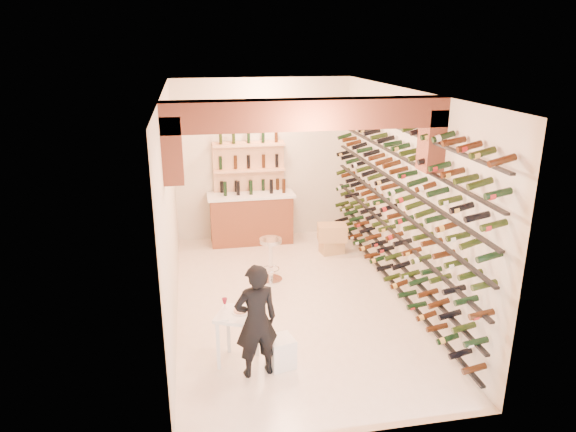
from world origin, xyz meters
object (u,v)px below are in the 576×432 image
at_px(tasting_table, 237,322).
at_px(chrome_barstool, 271,256).
at_px(back_counter, 251,217).
at_px(wine_rack, 390,201).
at_px(crate_lower, 332,246).
at_px(person, 256,321).
at_px(white_stool, 281,352).

distance_m(tasting_table, chrome_barstool, 2.42).
bearing_deg(back_counter, chrome_barstool, -86.93).
xyz_separation_m(wine_rack, back_counter, (-1.83, 2.65, -1.02)).
xyz_separation_m(back_counter, crate_lower, (1.43, -0.85, -0.40)).
distance_m(wine_rack, crate_lower, 2.32).
bearing_deg(chrome_barstool, wine_rack, -24.71).
xyz_separation_m(back_counter, tasting_table, (-0.68, -4.14, 0.03)).
bearing_deg(person, crate_lower, -128.29).
bearing_deg(chrome_barstool, person, -102.55).
relative_size(tasting_table, person, 0.58).
distance_m(wine_rack, tasting_table, 3.08).
xyz_separation_m(white_stool, crate_lower, (1.59, 3.46, -0.06)).
relative_size(back_counter, white_stool, 4.43).
height_order(tasting_table, chrome_barstool, tasting_table).
bearing_deg(back_counter, tasting_table, -99.27).
relative_size(white_stool, chrome_barstool, 0.51).
bearing_deg(crate_lower, wine_rack, -77.46).
bearing_deg(wine_rack, white_stool, -140.08).
bearing_deg(chrome_barstool, crate_lower, 36.81).
height_order(white_stool, person, person).
height_order(back_counter, white_stool, back_counter).
height_order(white_stool, chrome_barstool, chrome_barstool).
relative_size(person, chrome_barstool, 1.91).
bearing_deg(wine_rack, person, -142.39).
xyz_separation_m(back_counter, person, (-0.47, -4.42, 0.19)).
relative_size(back_counter, person, 1.18).
bearing_deg(tasting_table, person, -31.49).
bearing_deg(white_stool, chrome_barstool, 83.99).
distance_m(tasting_table, white_stool, 0.66).
bearing_deg(crate_lower, back_counter, 149.19).
distance_m(person, chrome_barstool, 2.65).
height_order(wine_rack, crate_lower, wine_rack).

